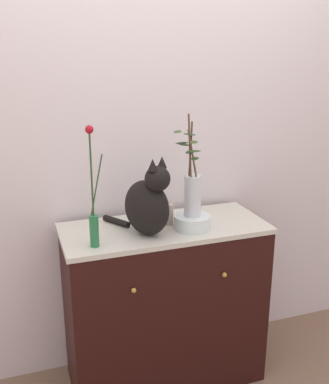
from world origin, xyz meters
TOP-DOWN VIEW (x-y plane):
  - ground_plane at (0.00, 0.00)m, footprint 6.00×6.00m
  - wall_back at (0.00, 0.30)m, footprint 4.40×0.08m
  - sideboard at (0.00, -0.00)m, footprint 1.04×0.47m
  - cat_sitting at (-0.11, -0.08)m, footprint 0.30×0.40m
  - vase_slim_green at (-0.38, -0.13)m, footprint 0.07×0.04m
  - bowl_porcelain at (0.12, -0.07)m, footprint 0.18×0.18m
  - vase_glass_clear at (0.12, -0.07)m, footprint 0.15×0.15m
  - candle_pillar at (0.03, 0.02)m, footprint 0.05×0.05m

SIDE VIEW (x-z plane):
  - ground_plane at x=0.00m, z-range 0.00..0.00m
  - sideboard at x=0.00m, z-range 0.00..0.90m
  - bowl_porcelain at x=0.12m, z-range 0.90..0.97m
  - candle_pillar at x=0.03m, z-range 0.89..1.01m
  - cat_sitting at x=-0.11m, z-range 0.86..1.25m
  - vase_slim_green at x=-0.38m, z-range 0.79..1.34m
  - vase_glass_clear at x=0.12m, z-range 0.85..1.35m
  - wall_back at x=0.00m, z-range 0.00..2.60m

